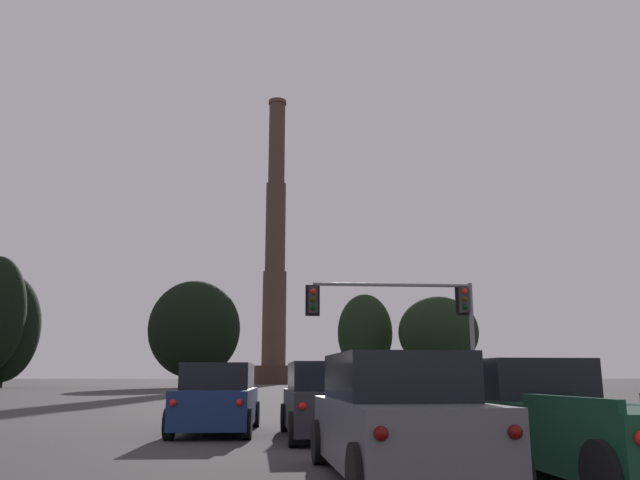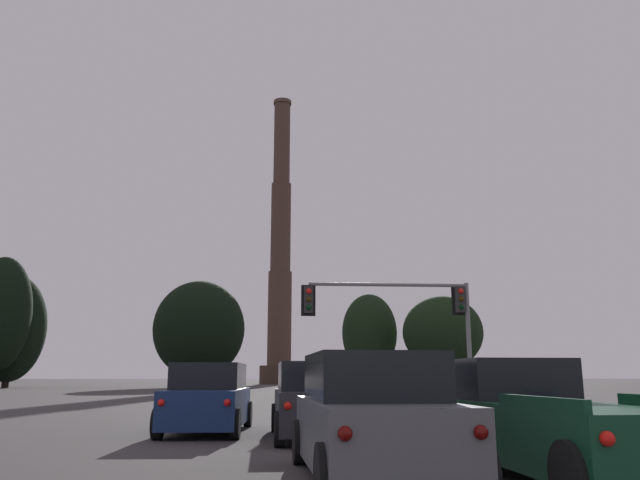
# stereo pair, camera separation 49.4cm
# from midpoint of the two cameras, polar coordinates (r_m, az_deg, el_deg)

# --- Properties ---
(suv_center_lane_second) EXTENTS (2.27, 4.97, 1.86)m
(suv_center_lane_second) POSITION_cam_midpoint_polar(r_m,az_deg,el_deg) (9.80, 6.28, -15.88)
(suv_center_lane_second) COLOR #4C4F54
(suv_center_lane_second) RESTS_ON ground_plane
(suv_left_lane_front) EXTENTS (2.28, 4.97, 1.86)m
(suv_left_lane_front) POSITION_cam_midpoint_polar(r_m,az_deg,el_deg) (17.95, -9.33, -14.13)
(suv_left_lane_front) COLOR navy
(suv_left_lane_front) RESTS_ON ground_plane
(hatchback_right_lane_front) EXTENTS (2.08, 4.17, 1.44)m
(hatchback_right_lane_front) POSITION_cam_midpoint_polar(r_m,az_deg,el_deg) (16.83, 11.33, -14.98)
(hatchback_right_lane_front) COLOR #4C4F54
(hatchback_right_lane_front) RESTS_ON ground_plane
(suv_center_lane_front) EXTENTS (2.18, 4.93, 1.86)m
(suv_center_lane_front) POSITION_cam_midpoint_polar(r_m,az_deg,el_deg) (16.19, 0.42, -14.50)
(suv_center_lane_front) COLOR #232328
(suv_center_lane_front) RESTS_ON ground_plane
(pickup_truck_right_lane_second) EXTENTS (2.37, 5.57, 1.82)m
(pickup_truck_right_lane_second) POSITION_cam_midpoint_polar(r_m,az_deg,el_deg) (10.89, 21.45, -15.26)
(pickup_truck_right_lane_second) COLOR #0F3823
(pickup_truck_right_lane_second) RESTS_ON ground_plane
(traffic_light_overhead_right) EXTENTS (6.92, 0.50, 5.21)m
(traffic_light_overhead_right) POSITION_cam_midpoint_polar(r_m,az_deg,el_deg) (25.42, 8.75, -6.48)
(traffic_light_overhead_right) COLOR slate
(traffic_light_overhead_right) RESTS_ON ground_plane
(smokestack) EXTENTS (6.92, 6.92, 54.22)m
(smokestack) POSITION_cam_midpoint_polar(r_m,az_deg,el_deg) (115.70, -3.53, -2.45)
(smokestack) COLOR #3C2B22
(smokestack) RESTS_ON ground_plane
(treeline_center_right) EXTENTS (7.23, 6.51, 12.16)m
(treeline_center_right) POSITION_cam_midpoint_polar(r_m,az_deg,el_deg) (83.29, 4.72, -8.48)
(treeline_center_right) COLOR black
(treeline_center_right) RESTS_ON ground_plane
(treeline_left_mid) EXTENTS (11.78, 10.60, 13.70)m
(treeline_left_mid) POSITION_cam_midpoint_polar(r_m,az_deg,el_deg) (83.24, -10.83, -8.01)
(treeline_left_mid) COLOR black
(treeline_left_mid) RESTS_ON ground_plane
(treeline_right_mid) EXTENTS (8.72, 7.85, 14.49)m
(treeline_right_mid) POSITION_cam_midpoint_polar(r_m,az_deg,el_deg) (90.54, -26.27, -7.21)
(treeline_right_mid) COLOR black
(treeline_right_mid) RESTS_ON ground_plane
(treeline_far_left) EXTENTS (7.33, 6.60, 16.13)m
(treeline_far_left) POSITION_cam_midpoint_polar(r_m,az_deg,el_deg) (86.84, -27.03, -6.00)
(treeline_far_left) COLOR black
(treeline_far_left) RESTS_ON ground_plane
(treeline_center_left) EXTENTS (9.86, 8.87, 11.18)m
(treeline_center_left) POSITION_cam_midpoint_polar(r_m,az_deg,el_deg) (78.96, 11.34, -8.29)
(treeline_center_left) COLOR black
(treeline_center_left) RESTS_ON ground_plane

